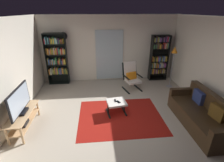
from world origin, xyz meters
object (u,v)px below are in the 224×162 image
Objects in this scene: bookshelf_near_tv at (57,58)px; ottoman at (116,104)px; bookshelf_near_sofa at (159,57)px; cell_phone at (118,102)px; floor_lamp_by_shelf at (174,54)px; television at (20,101)px; tv_stand at (23,119)px; tv_remote at (115,101)px; lounge_armchair at (131,75)px; leather_sofa at (202,115)px; wall_clock at (63,36)px.

ottoman is at bearing -49.05° from bookshelf_near_tv.
bookshelf_near_sofa is (4.09, 0.01, -0.07)m from bookshelf_near_tv.
cell_phone is 0.09× the size of floor_lamp_by_shelf.
cell_phone is at bearing 9.52° from television.
cell_phone reaches higher than ottoman.
floor_lamp_by_shelf is (2.22, 1.60, 0.91)m from cell_phone.
tv_stand reaches higher than tv_remote.
television is at bearing -147.47° from bookshelf_near_sofa.
lounge_armchair is 1.71m from floor_lamp_by_shelf.
tv_remote is (2.02, -2.32, -0.65)m from bookshelf_near_tv.
television is at bearing 158.57° from cell_phone.
television is 1.76× the size of ottoman.
bookshelf_near_tv is at bearing 143.38° from leather_sofa.
bookshelf_near_sofa reaches higher than leather_sofa.
leather_sofa is at bearing -58.89° from lounge_armchair.
bookshelf_near_sofa is 6.38× the size of wall_clock.
floor_lamp_by_shelf is 5.40× the size of wall_clock.
floor_lamp_by_shelf is at bearing -73.89° from bookshelf_near_sofa.
bookshelf_near_tv is 3.20m from ottoman.
bookshelf_near_sofa is (4.39, 2.80, 0.19)m from television.
lounge_armchair is at bearing -147.80° from bookshelf_near_sofa.
wall_clock is at bearing 22.48° from bookshelf_near_tv.
bookshelf_near_sofa reaches higher than tv_stand.
wall_clock is (-3.99, 0.93, 0.56)m from floor_lamp_by_shelf.
television is at bearing 176.22° from leather_sofa.
wall_clock is (0.64, 2.96, 1.54)m from tv_stand.
leather_sofa is at bearing -88.71° from bookshelf_near_sofa.
lounge_armchair is (2.79, -0.82, -0.51)m from bookshelf_near_tv.
leather_sofa reaches higher than tv_remote.
cell_phone is at bearing -144.25° from floor_lamp_by_shelf.
television reaches higher than tv_remote.
floor_lamp_by_shelf is (1.53, 0.02, 0.76)m from lounge_armchair.
wall_clock is (-2.45, 0.95, 1.32)m from lounge_armchair.
bookshelf_near_tv is (0.30, 2.80, 0.26)m from television.
ottoman is 0.37× the size of floor_lamp_by_shelf.
tv_stand is at bearing -95.54° from television.
bookshelf_near_sofa is 3.18× the size of ottoman.
tv_remote is at bearing -131.72° from bookshelf_near_sofa.
tv_remote is (-2.07, -2.33, -0.58)m from bookshelf_near_sofa.
tv_stand reaches higher than cell_phone.
leather_sofa is 2.67m from lounge_armchair.
lounge_armchair is at bearing 32.97° from tv_stand.
leather_sofa is 14.14× the size of cell_phone.
television is at bearing -102.21° from wall_clock.
tv_remote is at bearing -49.00° from bookshelf_near_tv.
tv_remote reaches higher than cell_phone.
tv_stand is 2.40m from ottoman.
cell_phone is (2.40, 0.43, 0.08)m from tv_stand.
tv_stand reaches higher than ottoman.
bookshelf_near_tv is 4.40m from floor_lamp_by_shelf.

